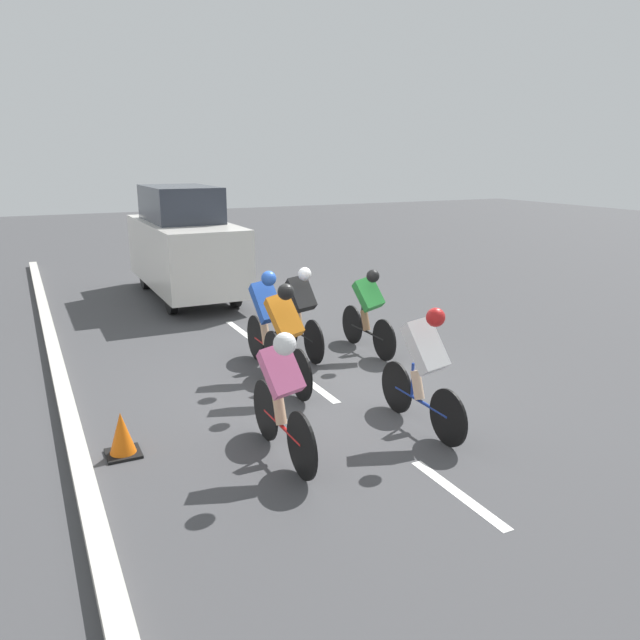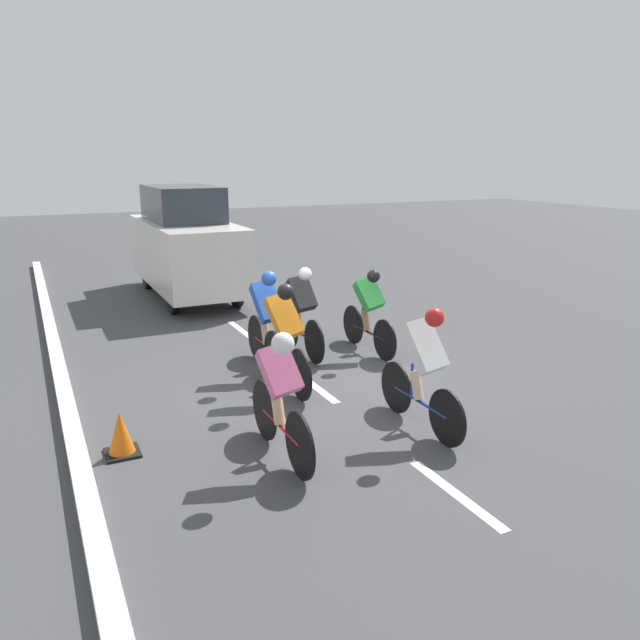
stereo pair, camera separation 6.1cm
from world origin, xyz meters
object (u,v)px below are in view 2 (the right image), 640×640
object	(u,v)px
cyclist_pink	(280,392)
cyclist_blue	(267,318)
cyclist_green	(369,309)
cyclist_orange	(285,334)
support_car	(186,244)
cyclist_white	(423,365)
traffic_cone	(121,434)
cyclist_black	(302,310)

from	to	relation	value
cyclist_pink	cyclist_blue	world-z (taller)	cyclist_blue
cyclist_pink	cyclist_green	size ratio (longest dim) A/B	0.99
cyclist_orange	cyclist_green	xyz separation A→B (m)	(-1.87, -0.99, -0.07)
cyclist_pink	support_car	world-z (taller)	support_car
cyclist_pink	cyclist_orange	bearing A→B (deg)	-113.75
cyclist_green	cyclist_white	bearing A→B (deg)	72.02
cyclist_blue	support_car	world-z (taller)	support_car
cyclist_white	traffic_cone	distance (m)	3.43
cyclist_pink	support_car	xyz separation A→B (m)	(-1.08, -8.33, 0.44)
cyclist_black	cyclist_blue	bearing A→B (deg)	29.83
cyclist_pink	traffic_cone	world-z (taller)	cyclist_pink
cyclist_pink	cyclist_white	size ratio (longest dim) A/B	0.99
cyclist_white	support_car	world-z (taller)	support_car
cyclist_blue	cyclist_green	size ratio (longest dim) A/B	1.01
cyclist_white	support_car	xyz separation A→B (m)	(0.68, -8.34, 0.41)
cyclist_black	cyclist_orange	world-z (taller)	cyclist_orange
cyclist_orange	cyclist_pink	bearing A→B (deg)	66.25
cyclist_orange	traffic_cone	xyz separation A→B (m)	(2.33, 1.00, -0.57)
cyclist_black	support_car	size ratio (longest dim) A/B	0.37
cyclist_orange	cyclist_green	distance (m)	2.11
cyclist_pink	cyclist_black	distance (m)	3.58
support_car	traffic_cone	xyz separation A→B (m)	(2.58, 7.45, -0.98)
cyclist_blue	cyclist_orange	world-z (taller)	cyclist_blue
cyclist_pink	cyclist_green	bearing A→B (deg)	-133.27
cyclist_black	traffic_cone	world-z (taller)	cyclist_black
cyclist_white	cyclist_green	world-z (taller)	cyclist_white
cyclist_pink	cyclist_white	xyz separation A→B (m)	(-1.76, 0.01, 0.03)
cyclist_orange	cyclist_black	bearing A→B (deg)	-122.22
cyclist_pink	cyclist_blue	xyz separation A→B (m)	(-0.90, -2.75, 0.03)
cyclist_green	support_car	distance (m)	5.72
traffic_cone	cyclist_blue	bearing A→B (deg)	-142.04
cyclist_orange	cyclist_white	bearing A→B (deg)	116.46
cyclist_green	support_car	size ratio (longest dim) A/B	0.38
cyclist_orange	traffic_cone	size ratio (longest dim) A/B	3.37
cyclist_blue	cyclist_green	distance (m)	1.79
cyclist_white	cyclist_orange	world-z (taller)	cyclist_orange
traffic_cone	cyclist_orange	bearing A→B (deg)	-156.78
cyclist_black	cyclist_white	distance (m)	3.19
cyclist_orange	support_car	world-z (taller)	support_car
cyclist_black	cyclist_blue	distance (m)	0.86
cyclist_black	traffic_cone	distance (m)	3.94
cyclist_black	support_car	bearing A→B (deg)	-83.74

